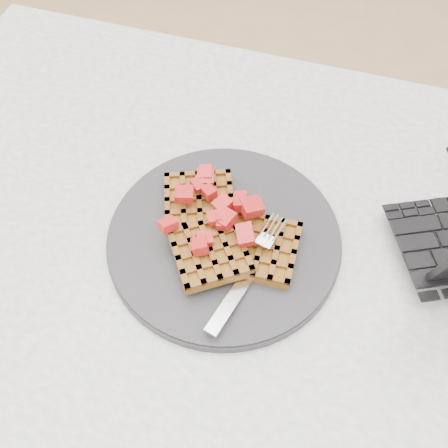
# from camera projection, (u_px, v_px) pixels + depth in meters

# --- Properties ---
(ground) EXTENTS (4.00, 4.00, 0.00)m
(ground) POSITION_uv_depth(u_px,v_px,m) (245.00, 409.00, 1.25)
(ground) COLOR tan
(ground) RESTS_ON ground
(table) EXTENTS (1.20, 0.80, 0.75)m
(table) POSITION_uv_depth(u_px,v_px,m) (260.00, 300.00, 0.73)
(table) COLOR silver
(table) RESTS_ON ground
(plate) EXTENTS (0.30, 0.30, 0.02)m
(plate) POSITION_uv_depth(u_px,v_px,m) (224.00, 238.00, 0.64)
(plate) COLOR black
(plate) RESTS_ON table
(waffles) EXTENTS (0.20, 0.19, 0.03)m
(waffles) POSITION_uv_depth(u_px,v_px,m) (223.00, 232.00, 0.62)
(waffles) COLOR #8F581E
(waffles) RESTS_ON plate
(strawberry_pile) EXTENTS (0.15, 0.15, 0.02)m
(strawberry_pile) POSITION_uv_depth(u_px,v_px,m) (224.00, 218.00, 0.60)
(strawberry_pile) COLOR maroon
(strawberry_pile) RESTS_ON waffles
(fork) EXTENTS (0.06, 0.18, 0.02)m
(fork) POSITION_uv_depth(u_px,v_px,m) (252.00, 269.00, 0.60)
(fork) COLOR silver
(fork) RESTS_ON plate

